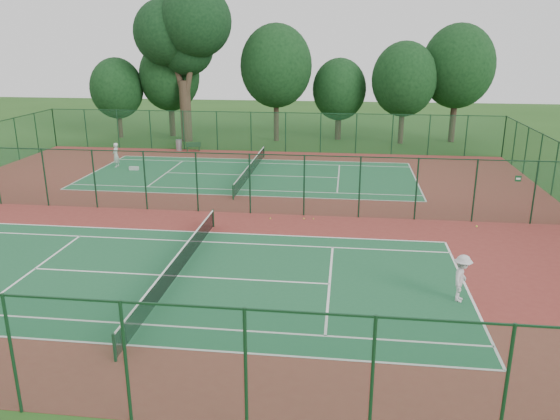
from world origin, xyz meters
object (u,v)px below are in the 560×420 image
object	(u,v)px
player_near	(462,278)
kit_bag	(134,168)
bench	(193,146)
player_far	(116,155)
trash_bin	(179,145)
big_tree	(183,32)

from	to	relation	value
player_near	kit_bag	distance (m)	28.29
bench	player_far	bearing A→B (deg)	-141.47
trash_bin	kit_bag	distance (m)	8.02
trash_bin	bench	distance (m)	1.38
kit_bag	big_tree	world-z (taller)	big_tree
player_far	player_near	bearing A→B (deg)	50.18
player_near	trash_bin	world-z (taller)	player_near
trash_bin	kit_bag	xyz separation A→B (m)	(-1.13, -7.94, -0.35)
player_far	kit_bag	world-z (taller)	player_far
big_tree	bench	bearing A→B (deg)	-69.52
player_near	bench	distance (m)	32.64
player_near	player_far	size ratio (longest dim) A/B	0.98
trash_bin	bench	xyz separation A→B (m)	(1.37, -0.17, -0.06)
bench	kit_bag	bearing A→B (deg)	-127.92
player_near	trash_bin	size ratio (longest dim) A/B	1.92
bench	big_tree	distance (m)	11.23
trash_bin	big_tree	size ratio (longest dim) A/B	0.07
kit_bag	trash_bin	bearing A→B (deg)	80.59
player_near	player_far	distance (m)	30.12
player_near	trash_bin	bearing A→B (deg)	55.92
trash_bin	big_tree	bearing A→B (deg)	96.37
kit_bag	player_far	bearing A→B (deg)	152.52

